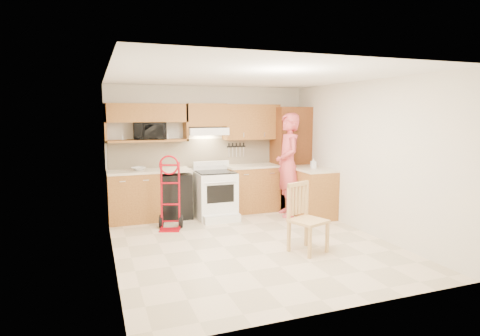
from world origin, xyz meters
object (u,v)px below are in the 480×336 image
dining_chair (308,218)px  microwave (150,131)px  person (288,165)px  range (217,191)px  hand_truck (170,196)px

dining_chair → microwave: bearing=103.6°
person → dining_chair: (-0.68, -1.98, -0.50)m
range → person: (1.36, -0.26, 0.46)m
microwave → person: size_ratio=0.29×
person → hand_truck: bearing=-75.3°
microwave → hand_truck: (0.19, -0.90, -1.08)m
microwave → range: (1.14, -0.47, -1.12)m
microwave → hand_truck: bearing=-76.5°
microwave → range: microwave is taller
range → person: person is taller
microwave → range: bearing=-20.7°
range → person: size_ratio=0.53×
range → hand_truck: hand_truck is taller
microwave → dining_chair: microwave is taller
hand_truck → person: bearing=21.8°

